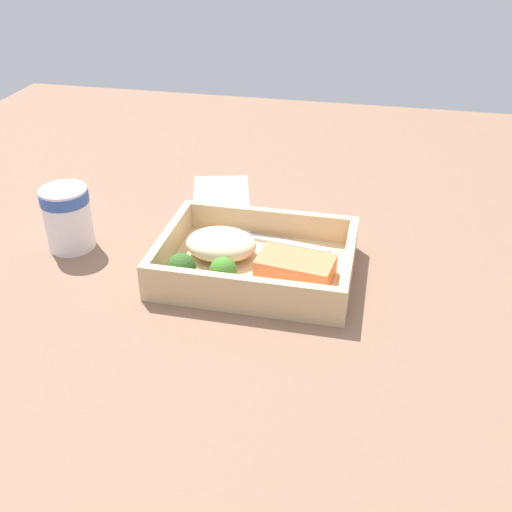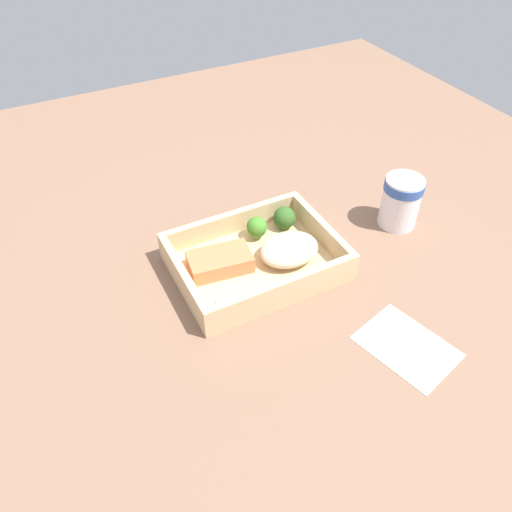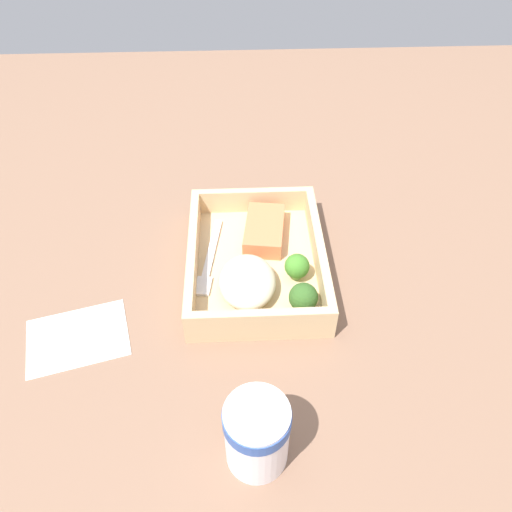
% 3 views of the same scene
% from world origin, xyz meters
% --- Properties ---
extents(ground_plane, '(1.60, 1.60, 0.02)m').
position_xyz_m(ground_plane, '(0.00, 0.00, -0.01)').
color(ground_plane, '#7F5E49').
extents(takeout_tray, '(0.26, 0.20, 0.01)m').
position_xyz_m(takeout_tray, '(0.00, 0.00, 0.01)').
color(takeout_tray, '#D1B181').
rests_on(takeout_tray, ground_plane).
extents(tray_rim, '(0.26, 0.20, 0.04)m').
position_xyz_m(tray_rim, '(0.00, 0.00, 0.03)').
color(tray_rim, '#D1B181').
rests_on(tray_rim, takeout_tray).
extents(salmon_fillet, '(0.11, 0.07, 0.03)m').
position_xyz_m(salmon_fillet, '(-0.06, 0.02, 0.03)').
color(salmon_fillet, '#E87649').
rests_on(salmon_fillet, takeout_tray).
extents(mashed_potatoes, '(0.10, 0.08, 0.04)m').
position_xyz_m(mashed_potatoes, '(0.05, -0.01, 0.03)').
color(mashed_potatoes, beige).
rests_on(mashed_potatoes, takeout_tray).
extents(broccoli_floret_1, '(0.04, 0.04, 0.04)m').
position_xyz_m(broccoli_floret_1, '(0.09, 0.06, 0.03)').
color(broccoli_floret_1, '#86A963').
rests_on(broccoli_floret_1, takeout_tray).
extents(broccoli_floret_2, '(0.04, 0.04, 0.04)m').
position_xyz_m(broccoli_floret_2, '(0.03, 0.06, 0.03)').
color(broccoli_floret_2, '#72A04F').
rests_on(broccoli_floret_2, takeout_tray).
extents(fork, '(0.16, 0.04, 0.00)m').
position_xyz_m(fork, '(-0.01, -0.07, 0.01)').
color(fork, silver).
rests_on(fork, takeout_tray).
extents(paper_cup, '(0.07, 0.07, 0.09)m').
position_xyz_m(paper_cup, '(0.28, -0.01, 0.05)').
color(paper_cup, white).
rests_on(paper_cup, ground_plane).
extents(receipt_slip, '(0.13, 0.15, 0.00)m').
position_xyz_m(receipt_slip, '(0.12, -0.24, 0.00)').
color(receipt_slip, white).
rests_on(receipt_slip, ground_plane).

